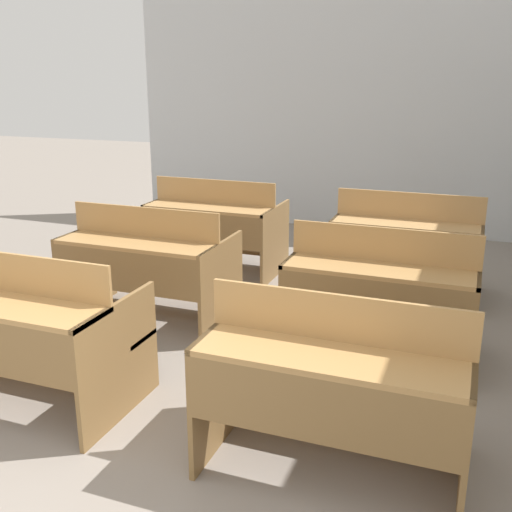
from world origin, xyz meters
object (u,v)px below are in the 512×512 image
bench_third_left (215,225)px  bench_front_right (336,383)px  bench_front_left (24,328)px  bench_third_right (407,244)px  bench_second_left (148,264)px  bench_second_right (381,292)px

bench_third_left → bench_front_right: bearing=-55.4°
bench_front_right → bench_third_left: 3.34m
bench_front_left → bench_third_right: bearing=55.3°
bench_third_right → bench_third_left: bearing=179.6°
bench_second_left → bench_third_left: bearing=91.2°
bench_front_right → bench_third_right: bearing=90.0°
bench_front_left → bench_second_right: size_ratio=1.00×
bench_third_left → bench_third_right: bearing=-0.4°
bench_third_left → bench_third_right: size_ratio=1.00×
bench_front_right → bench_second_left: 2.32m
bench_second_left → bench_second_right: bearing=0.1°
bench_second_left → bench_front_right: bearing=-36.3°
bench_front_right → bench_second_right: (-0.01, 1.38, 0.00)m
bench_front_right → bench_second_right: same height
bench_front_left → bench_third_right: (1.90, 2.74, 0.00)m
bench_second_left → bench_third_left: 1.37m
bench_front_left → bench_front_right: size_ratio=1.00×
bench_front_left → bench_third_left: bearing=89.9°
bench_front_left → bench_front_right: bearing=0.2°
bench_third_left → bench_front_left: bearing=-90.1°
bench_front_left → bench_third_right: 3.34m
bench_third_right → bench_second_left: bearing=-143.9°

